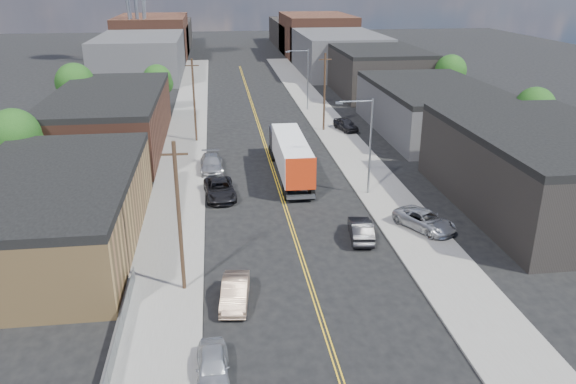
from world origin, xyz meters
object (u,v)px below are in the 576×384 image
object	(u,v)px
car_left_c	(220,189)
semi_truck	(289,152)
car_left_b	(235,292)
car_left_d	(211,164)
car_left_a	(213,366)
car_right_oncoming	(361,229)
car_right_lot_c	(346,124)
car_right_lot_a	(425,220)

from	to	relation	value
car_left_c	semi_truck	bearing A→B (deg)	33.33
car_left_b	car_left_d	bearing A→B (deg)	99.73
car_left_a	car_right_oncoming	bearing A→B (deg)	51.18
semi_truck	car_left_b	distance (m)	24.53
semi_truck	car_left_c	distance (m)	9.23
car_left_b	car_left_d	size ratio (longest dim) A/B	0.82
semi_truck	car_left_d	size ratio (longest dim) A/B	2.87
car_left_a	semi_truck	bearing A→B (deg)	74.35
semi_truck	car_right_oncoming	bearing A→B (deg)	-76.83
car_right_lot_c	car_right_lot_a	bearing A→B (deg)	-104.92
car_right_oncoming	car_right_lot_a	bearing A→B (deg)	-163.80
car_left_a	car_right_lot_c	bearing A→B (deg)	68.27
car_right_oncoming	car_left_b	bearing A→B (deg)	46.28
car_left_b	car_right_lot_c	size ratio (longest dim) A/B	0.99
semi_truck	car_left_b	bearing A→B (deg)	-104.81
car_left_b	car_left_c	bearing A→B (deg)	98.67
car_left_b	car_right_oncoming	xyz separation A→B (m)	(10.00, 7.91, 0.02)
car_left_b	car_right_lot_a	bearing A→B (deg)	36.05
semi_truck	car_left_d	bearing A→B (deg)	166.48
car_right_oncoming	car_right_lot_c	xyz separation A→B (m)	(6.00, 31.47, 0.16)
semi_truck	car_left_b	world-z (taller)	semi_truck
semi_truck	car_right_oncoming	world-z (taller)	semi_truck
car_left_a	car_left_d	distance (m)	32.40
car_left_a	car_left_b	distance (m)	6.96
semi_truck	car_left_d	xyz separation A→B (m)	(-7.90, 1.99, -1.57)
car_left_a	car_left_d	world-z (taller)	car_left_d
car_left_a	car_right_oncoming	xyz separation A→B (m)	(11.40, 14.73, 0.08)
car_left_d	car_right_lot_a	world-z (taller)	car_right_lot_a
car_right_oncoming	car_right_lot_a	world-z (taller)	car_right_lot_a
car_left_a	car_right_lot_c	world-z (taller)	car_right_lot_c
car_left_b	car_left_c	world-z (taller)	car_left_c
car_left_b	car_right_lot_a	world-z (taller)	car_right_lot_a
semi_truck	car_right_lot_a	xyz separation A→B (m)	(8.91, -14.90, -1.48)
semi_truck	car_right_lot_a	world-z (taller)	semi_truck
car_left_a	car_right_lot_a	world-z (taller)	car_right_lot_a
car_right_lot_a	car_right_lot_c	size ratio (longest dim) A/B	1.16
car_right_lot_c	car_left_d	bearing A→B (deg)	-155.41
car_left_a	car_left_d	xyz separation A→B (m)	(0.00, 32.40, 0.10)
semi_truck	car_left_a	xyz separation A→B (m)	(-7.90, -30.42, -1.68)
car_left_b	car_right_lot_a	size ratio (longest dim) A/B	0.86
semi_truck	car_right_lot_c	world-z (taller)	semi_truck
car_right_oncoming	car_left_a	bearing A→B (deg)	60.19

